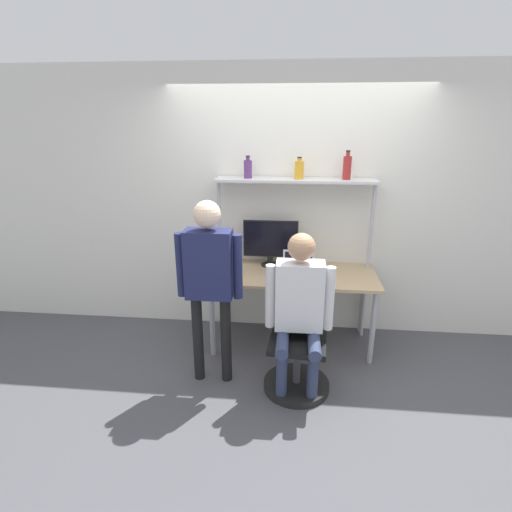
{
  "coord_description": "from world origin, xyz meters",
  "views": [
    {
      "loc": [
        -0.0,
        -3.26,
        2.18
      ],
      "look_at": [
        -0.31,
        -0.16,
        1.11
      ],
      "focal_mm": 28.0,
      "sensor_mm": 36.0,
      "label": 1
    }
  ],
  "objects_px": {
    "laptop": "(298,271)",
    "bottle_red": "(347,167)",
    "bottle_purple": "(248,169)",
    "office_chair": "(298,356)",
    "person_standing": "(209,272)",
    "bottle_amber": "(299,170)",
    "monitor": "(271,241)",
    "person_seated": "(299,303)",
    "cell_phone": "(327,282)"
  },
  "relations": [
    {
      "from": "person_seated",
      "to": "bottle_red",
      "type": "relative_size",
      "value": 5.12
    },
    {
      "from": "cell_phone",
      "to": "bottle_amber",
      "type": "bearing_deg",
      "value": 123.15
    },
    {
      "from": "bottle_red",
      "to": "cell_phone",
      "type": "bearing_deg",
      "value": -110.49
    },
    {
      "from": "monitor",
      "to": "person_seated",
      "type": "bearing_deg",
      "value": -72.92
    },
    {
      "from": "laptop",
      "to": "bottle_red",
      "type": "bearing_deg",
      "value": 39.53
    },
    {
      "from": "person_standing",
      "to": "bottle_amber",
      "type": "xyz_separation_m",
      "value": [
        0.7,
        0.89,
        0.72
      ]
    },
    {
      "from": "person_seated",
      "to": "bottle_amber",
      "type": "bearing_deg",
      "value": 91.84
    },
    {
      "from": "laptop",
      "to": "bottle_red",
      "type": "relative_size",
      "value": 1.08
    },
    {
      "from": "bottle_purple",
      "to": "bottle_red",
      "type": "xyz_separation_m",
      "value": [
        0.93,
        -0.0,
        0.02
      ]
    },
    {
      "from": "cell_phone",
      "to": "bottle_red",
      "type": "height_order",
      "value": "bottle_red"
    },
    {
      "from": "monitor",
      "to": "bottle_purple",
      "type": "bearing_deg",
      "value": 177.74
    },
    {
      "from": "bottle_amber",
      "to": "bottle_red",
      "type": "xyz_separation_m",
      "value": [
        0.44,
        -0.0,
        0.03
      ]
    },
    {
      "from": "person_standing",
      "to": "bottle_amber",
      "type": "bearing_deg",
      "value": 51.77
    },
    {
      "from": "laptop",
      "to": "bottle_purple",
      "type": "distance_m",
      "value": 1.09
    },
    {
      "from": "person_standing",
      "to": "bottle_amber",
      "type": "distance_m",
      "value": 1.34
    },
    {
      "from": "laptop",
      "to": "office_chair",
      "type": "height_order",
      "value": "laptop"
    },
    {
      "from": "monitor",
      "to": "person_seated",
      "type": "relative_size",
      "value": 0.4
    },
    {
      "from": "laptop",
      "to": "person_seated",
      "type": "xyz_separation_m",
      "value": [
        0.01,
        -0.61,
        -0.03
      ]
    },
    {
      "from": "laptop",
      "to": "cell_phone",
      "type": "xyz_separation_m",
      "value": [
        0.26,
        -0.08,
        -0.07
      ]
    },
    {
      "from": "bottle_purple",
      "to": "bottle_amber",
      "type": "height_order",
      "value": "bottle_purple"
    },
    {
      "from": "monitor",
      "to": "person_standing",
      "type": "relative_size",
      "value": 0.34
    },
    {
      "from": "monitor",
      "to": "bottle_red",
      "type": "distance_m",
      "value": 1.02
    },
    {
      "from": "person_standing",
      "to": "bottle_purple",
      "type": "xyz_separation_m",
      "value": [
        0.21,
        0.89,
        0.72
      ]
    },
    {
      "from": "person_standing",
      "to": "office_chair",
      "type": "bearing_deg",
      "value": -1.82
    },
    {
      "from": "monitor",
      "to": "person_standing",
      "type": "height_order",
      "value": "person_standing"
    },
    {
      "from": "laptop",
      "to": "bottle_purple",
      "type": "xyz_separation_m",
      "value": [
        -0.51,
        0.35,
        0.9
      ]
    },
    {
      "from": "office_chair",
      "to": "bottle_red",
      "type": "height_order",
      "value": "bottle_red"
    },
    {
      "from": "cell_phone",
      "to": "bottle_amber",
      "type": "xyz_separation_m",
      "value": [
        -0.28,
        0.43,
        0.96
      ]
    },
    {
      "from": "person_seated",
      "to": "person_standing",
      "type": "xyz_separation_m",
      "value": [
        -0.73,
        0.07,
        0.21
      ]
    },
    {
      "from": "office_chair",
      "to": "person_standing",
      "type": "distance_m",
      "value": 1.03
    },
    {
      "from": "laptop",
      "to": "office_chair",
      "type": "relative_size",
      "value": 0.31
    },
    {
      "from": "bottle_purple",
      "to": "bottle_red",
      "type": "height_order",
      "value": "bottle_red"
    },
    {
      "from": "person_seated",
      "to": "bottle_amber",
      "type": "relative_size",
      "value": 6.69
    },
    {
      "from": "person_seated",
      "to": "bottle_purple",
      "type": "height_order",
      "value": "bottle_purple"
    },
    {
      "from": "monitor",
      "to": "bottle_amber",
      "type": "distance_m",
      "value": 0.76
    },
    {
      "from": "cell_phone",
      "to": "person_seated",
      "type": "xyz_separation_m",
      "value": [
        -0.25,
        -0.53,
        0.04
      ]
    },
    {
      "from": "bottle_purple",
      "to": "office_chair",
      "type": "bearing_deg",
      "value": -60.3
    },
    {
      "from": "cell_phone",
      "to": "bottle_amber",
      "type": "relative_size",
      "value": 0.74
    },
    {
      "from": "monitor",
      "to": "cell_phone",
      "type": "relative_size",
      "value": 3.66
    },
    {
      "from": "bottle_red",
      "to": "person_seated",
      "type": "bearing_deg",
      "value": -113.2
    },
    {
      "from": "person_seated",
      "to": "bottle_red",
      "type": "height_order",
      "value": "bottle_red"
    },
    {
      "from": "laptop",
      "to": "person_standing",
      "type": "distance_m",
      "value": 0.92
    },
    {
      "from": "person_seated",
      "to": "person_standing",
      "type": "distance_m",
      "value": 0.77
    },
    {
      "from": "person_standing",
      "to": "bottle_red",
      "type": "bearing_deg",
      "value": 37.87
    },
    {
      "from": "bottle_amber",
      "to": "cell_phone",
      "type": "bearing_deg",
      "value": -56.85
    },
    {
      "from": "person_standing",
      "to": "bottle_red",
      "type": "relative_size",
      "value": 5.99
    },
    {
      "from": "person_standing",
      "to": "bottle_purple",
      "type": "distance_m",
      "value": 1.17
    },
    {
      "from": "cell_phone",
      "to": "person_standing",
      "type": "xyz_separation_m",
      "value": [
        -0.99,
        -0.46,
        0.24
      ]
    },
    {
      "from": "cell_phone",
      "to": "person_standing",
      "type": "distance_m",
      "value": 1.11
    },
    {
      "from": "bottle_purple",
      "to": "bottle_red",
      "type": "bearing_deg",
      "value": -0.0
    }
  ]
}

